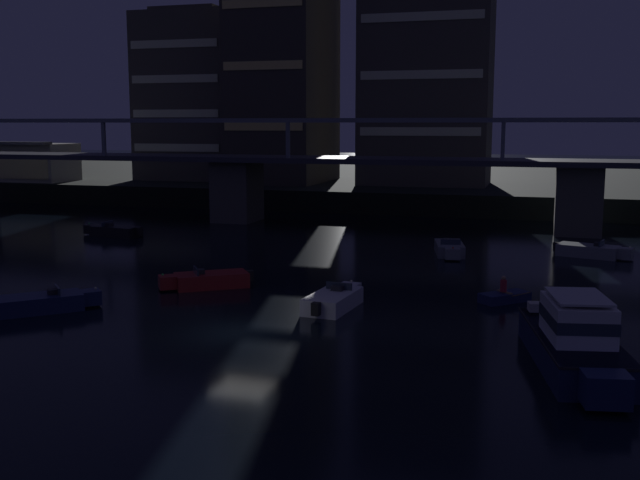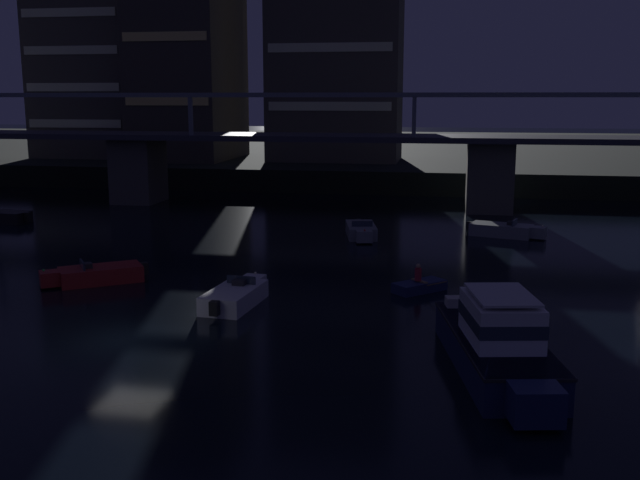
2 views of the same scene
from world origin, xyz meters
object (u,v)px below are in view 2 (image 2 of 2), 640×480
at_px(river_bridge, 307,155).
at_px(cabin_cruiser_near_left, 497,342).
at_px(dinghy_with_paddler, 419,286).
at_px(tower_central, 336,20).
at_px(speedboat_far_left, 236,296).
at_px(tower_west_low, 96,69).
at_px(tower_west_tall, 187,10).
at_px(speedboat_mid_left, 361,231).
at_px(speedboat_mid_right, 0,216).
at_px(speedboat_far_center, 504,230).
at_px(speedboat_mid_center, 96,275).

height_order(river_bridge, cabin_cruiser_near_left, river_bridge).
xyz_separation_m(cabin_cruiser_near_left, dinghy_with_paddler, (-2.99, 10.01, -0.77)).
xyz_separation_m(tower_central, speedboat_far_left, (3.30, -49.98, -16.67)).
relative_size(river_bridge, tower_west_low, 4.70).
distance_m(tower_west_tall, speedboat_mid_left, 43.92).
distance_m(river_bridge, tower_west_tall, 29.68).
height_order(speedboat_mid_left, speedboat_mid_right, same).
height_order(tower_west_low, speedboat_mid_right, tower_west_low).
bearing_deg(river_bridge, speedboat_mid_left, -64.48).
relative_size(cabin_cruiser_near_left, speedboat_mid_left, 1.79).
bearing_deg(tower_west_tall, tower_central, 1.42).
relative_size(cabin_cruiser_near_left, dinghy_with_paddler, 3.56).
distance_m(river_bridge, speedboat_far_left, 30.24).
distance_m(speedboat_far_left, speedboat_far_center, 22.77).
height_order(speedboat_mid_center, speedboat_far_left, same).
distance_m(speedboat_mid_right, speedboat_far_left, 29.64).
xyz_separation_m(tower_west_low, dinghy_with_paddler, (39.76, -47.92, -11.93)).
bearing_deg(dinghy_with_paddler, speedboat_mid_right, 155.10).
bearing_deg(cabin_cruiser_near_left, speedboat_mid_left, 107.53).
xyz_separation_m(tower_west_tall, speedboat_mid_left, (23.28, -32.60, -18.00)).
relative_size(river_bridge, speedboat_mid_left, 18.30).
distance_m(river_bridge, cabin_cruiser_near_left, 38.76).
xyz_separation_m(speedboat_far_center, dinghy_with_paddler, (-4.93, -15.11, -0.14)).
distance_m(cabin_cruiser_near_left, speedboat_mid_left, 24.42).
distance_m(tower_central, speedboat_far_center, 38.86).
distance_m(tower_west_tall, speedboat_mid_center, 51.69).
height_order(tower_west_low, tower_central, tower_central).
height_order(speedboat_mid_left, speedboat_mid_center, same).
bearing_deg(river_bridge, tower_west_low, 143.36).
relative_size(cabin_cruiser_near_left, speedboat_far_center, 1.81).
height_order(cabin_cruiser_near_left, speedboat_mid_left, cabin_cruiser_near_left).
relative_size(river_bridge, tower_west_tall, 2.92).
relative_size(speedboat_mid_right, speedboat_far_center, 1.01).
bearing_deg(speedboat_far_left, speedboat_mid_center, 161.97).
bearing_deg(tower_west_tall, river_bridge, -49.00).
bearing_deg(tower_west_tall, speedboat_mid_right, -96.61).
xyz_separation_m(river_bridge, dinghy_with_paddler, (10.52, -26.18, -4.02)).
bearing_deg(speedboat_far_left, tower_west_low, 121.68).
height_order(tower_central, cabin_cruiser_near_left, tower_central).
height_order(tower_central, speedboat_mid_center, tower_central).
height_order(tower_central, speedboat_far_left, tower_central).
bearing_deg(speedboat_far_left, speedboat_mid_right, 142.06).
bearing_deg(river_bridge, speedboat_far_center, -35.61).
bearing_deg(cabin_cruiser_near_left, dinghy_with_paddler, 106.64).
relative_size(tower_west_low, speedboat_mid_center, 4.29).
relative_size(speedboat_mid_center, speedboat_far_left, 0.91).
height_order(speedboat_mid_center, speedboat_far_center, same).
bearing_deg(tower_west_tall, speedboat_mid_left, -54.47).
bearing_deg(speedboat_mid_right, river_bridge, 29.30).
distance_m(tower_west_low, tower_central, 29.01).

